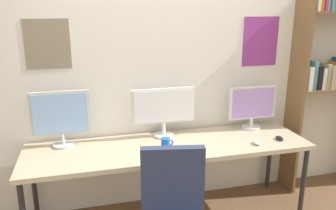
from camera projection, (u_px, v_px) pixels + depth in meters
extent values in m
cube|color=silver|center=(158.00, 73.00, 3.17)|extent=(4.88, 0.10, 2.60)
cube|color=gray|center=(48.00, 44.00, 2.81)|extent=(0.37, 0.01, 0.42)
cube|color=#8C338C|center=(260.00, 42.00, 3.29)|extent=(0.37, 0.01, 0.48)
cube|color=tan|center=(169.00, 147.00, 2.94)|extent=(2.48, 0.68, 0.04)
cylinder|color=#262628|center=(303.00, 184.00, 3.06)|extent=(0.04, 0.04, 0.70)
cylinder|color=#262628|center=(34.00, 186.00, 3.03)|extent=(0.04, 0.04, 0.70)
cylinder|color=#262628|center=(269.00, 157.00, 3.60)|extent=(0.04, 0.04, 0.70)
cube|color=brown|center=(295.00, 100.00, 3.41)|extent=(0.03, 0.28, 2.00)
cube|color=brown|center=(330.00, 88.00, 3.48)|extent=(0.76, 0.28, 0.02)
cube|color=white|center=(304.00, 77.00, 3.36)|extent=(0.05, 0.22, 0.23)
cube|color=teal|center=(309.00, 74.00, 3.38)|extent=(0.04, 0.22, 0.28)
cube|color=black|center=(314.00, 77.00, 3.39)|extent=(0.05, 0.22, 0.24)
cube|color=white|center=(317.00, 77.00, 3.41)|extent=(0.05, 0.22, 0.21)
cube|color=tan|center=(322.00, 75.00, 3.42)|extent=(0.04, 0.22, 0.25)
cube|color=tan|center=(327.00, 76.00, 3.43)|extent=(0.06, 0.22, 0.23)
cube|color=gold|center=(332.00, 76.00, 3.45)|extent=(0.05, 0.22, 0.23)
cube|color=orange|center=(336.00, 74.00, 3.47)|extent=(0.03, 0.22, 0.25)
cube|color=white|center=(313.00, 0.00, 3.16)|extent=(0.03, 0.22, 0.20)
cube|color=orange|center=(315.00, 0.00, 3.18)|extent=(0.04, 0.22, 0.21)
cube|color=teal|center=(327.00, 1.00, 3.20)|extent=(0.05, 0.22, 0.19)
cube|color=navy|center=(173.00, 179.00, 2.32)|extent=(0.45, 0.15, 0.48)
cylinder|color=silver|center=(63.00, 145.00, 2.91)|extent=(0.18, 0.18, 0.02)
cylinder|color=silver|center=(63.00, 139.00, 2.89)|extent=(0.03, 0.03, 0.09)
cube|color=silver|center=(60.00, 113.00, 2.83)|extent=(0.49, 0.03, 0.38)
cube|color=#8CB2F2|center=(60.00, 113.00, 2.82)|extent=(0.45, 0.01, 0.34)
cylinder|color=silver|center=(164.00, 135.00, 3.13)|extent=(0.18, 0.18, 0.02)
cylinder|color=silver|center=(164.00, 129.00, 3.11)|extent=(0.03, 0.03, 0.11)
cube|color=silver|center=(163.00, 106.00, 3.05)|extent=(0.59, 0.03, 0.32)
cube|color=white|center=(164.00, 106.00, 3.04)|extent=(0.54, 0.01, 0.29)
cylinder|color=silver|center=(251.00, 127.00, 3.35)|extent=(0.18, 0.18, 0.02)
cylinder|color=silver|center=(251.00, 122.00, 3.33)|extent=(0.03, 0.03, 0.08)
cube|color=silver|center=(252.00, 103.00, 3.28)|extent=(0.48, 0.03, 0.32)
cube|color=#B28CE5|center=(253.00, 103.00, 3.26)|extent=(0.45, 0.01, 0.29)
cube|color=silver|center=(177.00, 154.00, 2.72)|extent=(0.36, 0.13, 0.02)
ellipsoid|color=black|center=(280.00, 138.00, 3.04)|extent=(0.06, 0.10, 0.03)
ellipsoid|color=silver|center=(257.00, 143.00, 2.94)|extent=(0.06, 0.10, 0.03)
cylinder|color=blue|center=(166.00, 143.00, 2.86)|extent=(0.08, 0.08, 0.09)
torus|color=blue|center=(170.00, 143.00, 2.87)|extent=(0.06, 0.01, 0.06)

